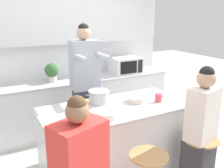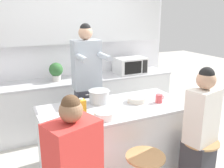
{
  "view_description": "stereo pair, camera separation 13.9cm",
  "coord_description": "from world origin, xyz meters",
  "px_view_note": "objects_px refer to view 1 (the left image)",
  "views": [
    {
      "loc": [
        -1.3,
        -2.33,
        1.94
      ],
      "look_at": [
        0.0,
        0.08,
        1.16
      ],
      "focal_mm": 40.0,
      "sensor_mm": 36.0,
      "label": 1
    },
    {
      "loc": [
        -1.18,
        -2.4,
        1.94
      ],
      "look_at": [
        0.0,
        0.08,
        1.16
      ],
      "focal_mm": 40.0,
      "sensor_mm": 36.0,
      "label": 2
    }
  ],
  "objects_px": {
    "bar_stool_rightmost": "(199,162)",
    "person_cooking": "(86,93)",
    "banana_bunch": "(67,124)",
    "potted_plant": "(52,71)",
    "kitchen_island": "(115,142)",
    "juice_carton": "(83,108)",
    "person_seated_near": "(200,137)",
    "cooking_pot": "(99,97)",
    "coffee_cup_near": "(158,98)",
    "fruit_bowl": "(107,115)",
    "microwave": "(125,65)"
  },
  "relations": [
    {
      "from": "person_cooking",
      "to": "coffee_cup_near",
      "type": "xyz_separation_m",
      "value": [
        0.65,
        -0.71,
        0.05
      ]
    },
    {
      "from": "cooking_pot",
      "to": "potted_plant",
      "type": "relative_size",
      "value": 1.11
    },
    {
      "from": "kitchen_island",
      "to": "juice_carton",
      "type": "distance_m",
      "value": 0.7
    },
    {
      "from": "person_seated_near",
      "to": "banana_bunch",
      "type": "distance_m",
      "value": 1.41
    },
    {
      "from": "kitchen_island",
      "to": "person_seated_near",
      "type": "height_order",
      "value": "person_seated_near"
    },
    {
      "from": "person_cooking",
      "to": "banana_bunch",
      "type": "relative_size",
      "value": 11.54
    },
    {
      "from": "person_seated_near",
      "to": "potted_plant",
      "type": "relative_size",
      "value": 4.8
    },
    {
      "from": "person_seated_near",
      "to": "banana_bunch",
      "type": "height_order",
      "value": "person_seated_near"
    },
    {
      "from": "kitchen_island",
      "to": "cooking_pot",
      "type": "bearing_deg",
      "value": 119.19
    },
    {
      "from": "kitchen_island",
      "to": "potted_plant",
      "type": "relative_size",
      "value": 5.72
    },
    {
      "from": "banana_bunch",
      "to": "juice_carton",
      "type": "height_order",
      "value": "juice_carton"
    },
    {
      "from": "banana_bunch",
      "to": "fruit_bowl",
      "type": "bearing_deg",
      "value": -0.59
    },
    {
      "from": "coffee_cup_near",
      "to": "microwave",
      "type": "height_order",
      "value": "microwave"
    },
    {
      "from": "person_seated_near",
      "to": "fruit_bowl",
      "type": "relative_size",
      "value": 6.39
    },
    {
      "from": "cooking_pot",
      "to": "juice_carton",
      "type": "distance_m",
      "value": 0.44
    },
    {
      "from": "person_cooking",
      "to": "cooking_pot",
      "type": "xyz_separation_m",
      "value": [
        -0.0,
        -0.41,
        0.07
      ]
    },
    {
      "from": "bar_stool_rightmost",
      "to": "person_cooking",
      "type": "distance_m",
      "value": 1.61
    },
    {
      "from": "bar_stool_rightmost",
      "to": "person_cooking",
      "type": "height_order",
      "value": "person_cooking"
    },
    {
      "from": "person_seated_near",
      "to": "person_cooking",
      "type": "bearing_deg",
      "value": 107.84
    },
    {
      "from": "kitchen_island",
      "to": "person_seated_near",
      "type": "bearing_deg",
      "value": -45.0
    },
    {
      "from": "banana_bunch",
      "to": "potted_plant",
      "type": "bearing_deg",
      "value": 79.2
    },
    {
      "from": "person_cooking",
      "to": "microwave",
      "type": "height_order",
      "value": "person_cooking"
    },
    {
      "from": "kitchen_island",
      "to": "person_seated_near",
      "type": "distance_m",
      "value": 0.96
    },
    {
      "from": "kitchen_island",
      "to": "fruit_bowl",
      "type": "relative_size",
      "value": 7.61
    },
    {
      "from": "person_seated_near",
      "to": "coffee_cup_near",
      "type": "bearing_deg",
      "value": 89.08
    },
    {
      "from": "bar_stool_rightmost",
      "to": "cooking_pot",
      "type": "height_order",
      "value": "cooking_pot"
    },
    {
      "from": "fruit_bowl",
      "to": "coffee_cup_near",
      "type": "xyz_separation_m",
      "value": [
        0.77,
        0.15,
        0.01
      ]
    },
    {
      "from": "banana_bunch",
      "to": "person_seated_near",
      "type": "bearing_deg",
      "value": -17.96
    },
    {
      "from": "cooking_pot",
      "to": "fruit_bowl",
      "type": "distance_m",
      "value": 0.46
    },
    {
      "from": "banana_bunch",
      "to": "person_cooking",
      "type": "bearing_deg",
      "value": 57.84
    },
    {
      "from": "microwave",
      "to": "bar_stool_rightmost",
      "type": "bearing_deg",
      "value": -98.81
    },
    {
      "from": "person_cooking",
      "to": "potted_plant",
      "type": "distance_m",
      "value": 0.91
    },
    {
      "from": "cooking_pot",
      "to": "juice_carton",
      "type": "relative_size",
      "value": 1.7
    },
    {
      "from": "person_cooking",
      "to": "coffee_cup_near",
      "type": "distance_m",
      "value": 0.97
    },
    {
      "from": "person_seated_near",
      "to": "cooking_pot",
      "type": "height_order",
      "value": "person_seated_near"
    },
    {
      "from": "bar_stool_rightmost",
      "to": "potted_plant",
      "type": "distance_m",
      "value": 2.48
    },
    {
      "from": "person_seated_near",
      "to": "bar_stool_rightmost",
      "type": "bearing_deg",
      "value": -14.2
    },
    {
      "from": "banana_bunch",
      "to": "potted_plant",
      "type": "distance_m",
      "value": 1.76
    },
    {
      "from": "fruit_bowl",
      "to": "potted_plant",
      "type": "distance_m",
      "value": 1.74
    },
    {
      "from": "bar_stool_rightmost",
      "to": "juice_carton",
      "type": "distance_m",
      "value": 1.41
    },
    {
      "from": "person_seated_near",
      "to": "coffee_cup_near",
      "type": "height_order",
      "value": "person_seated_near"
    },
    {
      "from": "person_cooking",
      "to": "juice_carton",
      "type": "distance_m",
      "value": 0.78
    },
    {
      "from": "person_seated_near",
      "to": "coffee_cup_near",
      "type": "distance_m",
      "value": 0.65
    },
    {
      "from": "banana_bunch",
      "to": "microwave",
      "type": "bearing_deg",
      "value": 45.57
    },
    {
      "from": "person_seated_near",
      "to": "fruit_bowl",
      "type": "height_order",
      "value": "person_seated_near"
    },
    {
      "from": "banana_bunch",
      "to": "juice_carton",
      "type": "xyz_separation_m",
      "value": [
        0.22,
        0.15,
        0.07
      ]
    },
    {
      "from": "kitchen_island",
      "to": "bar_stool_rightmost",
      "type": "bearing_deg",
      "value": -44.13
    },
    {
      "from": "kitchen_island",
      "to": "juice_carton",
      "type": "bearing_deg",
      "value": -167.81
    },
    {
      "from": "person_seated_near",
      "to": "juice_carton",
      "type": "height_order",
      "value": "person_seated_near"
    },
    {
      "from": "person_cooking",
      "to": "cooking_pot",
      "type": "distance_m",
      "value": 0.42
    }
  ]
}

